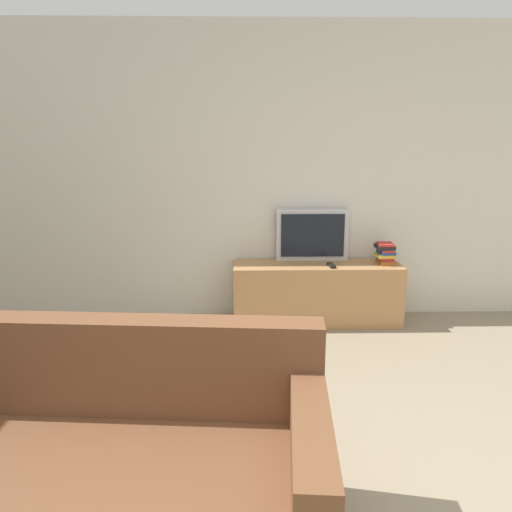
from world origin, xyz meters
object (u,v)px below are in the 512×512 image
object	(u,v)px
tv_stand	(316,293)
book_stack	(385,253)
television	(312,235)
couch	(70,479)
remote_on_stand	(331,265)

from	to	relation	value
tv_stand	book_stack	distance (m)	0.70
television	couch	world-z (taller)	television
book_stack	tv_stand	bearing A→B (deg)	-179.59
television	couch	bearing A→B (deg)	-115.76
couch	remote_on_stand	size ratio (longest dim) A/B	13.62
tv_stand	television	size ratio (longest dim) A/B	2.27
television	remote_on_stand	size ratio (longest dim) A/B	4.25
couch	book_stack	distance (m)	3.19
couch	book_stack	bearing A→B (deg)	57.26
tv_stand	remote_on_stand	xyz separation A→B (m)	(0.11, -0.10, 0.28)
television	remote_on_stand	distance (m)	0.37
couch	remote_on_stand	distance (m)	2.82
book_stack	remote_on_stand	distance (m)	0.51
tv_stand	remote_on_stand	world-z (taller)	remote_on_stand
book_stack	television	bearing A→B (deg)	165.06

